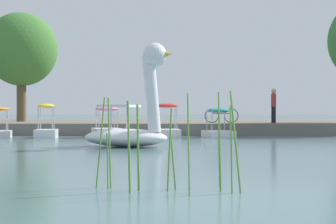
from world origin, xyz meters
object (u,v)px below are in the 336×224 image
at_px(pedal_boat_yellow, 46,128).
at_px(tree_sapling_by_fence, 21,50).
at_px(pedal_boat_red, 166,127).
at_px(person_on_path, 274,104).
at_px(pedal_boat_teal, 218,128).
at_px(swan_boat, 133,120).
at_px(bicycle_parked, 221,116).
at_px(pedal_boat_pink, 107,128).

distance_m(pedal_boat_yellow, tree_sapling_by_fence, 10.02).
xyz_separation_m(pedal_boat_red, person_on_path, (5.40, 3.49, 1.09)).
distance_m(pedal_boat_red, person_on_path, 6.52).
xyz_separation_m(pedal_boat_teal, tree_sapling_by_fence, (-11.18, 7.83, 4.39)).
xyz_separation_m(swan_boat, tree_sapling_by_fence, (-7.91, 15.14, 3.94)).
bearing_deg(pedal_boat_red, pedal_boat_yellow, -174.33).
height_order(pedal_boat_red, person_on_path, person_on_path).
relative_size(pedal_boat_red, person_on_path, 1.19).
height_order(swan_boat, pedal_boat_yellow, swan_boat).
bearing_deg(person_on_path, pedal_boat_yellow, -159.55).
bearing_deg(pedal_boat_yellow, swan_boat, -56.64).
distance_m(pedal_boat_yellow, bicycle_parked, 9.21).
bearing_deg(pedal_boat_teal, pedal_boat_pink, -178.02).
bearing_deg(bicycle_parked, pedal_boat_pink, -144.04).
bearing_deg(pedal_boat_yellow, bicycle_parked, 27.78).
bearing_deg(swan_boat, pedal_boat_teal, 65.90).
height_order(pedal_boat_red, pedal_boat_pink, pedal_boat_red).
xyz_separation_m(swan_boat, pedal_boat_teal, (3.27, 7.32, -0.45)).
bearing_deg(bicycle_parked, person_on_path, -5.68).
bearing_deg(bicycle_parked, pedal_boat_teal, -95.75).
distance_m(tree_sapling_by_fence, bicycle_parked, 12.84).
xyz_separation_m(pedal_boat_red, bicycle_parked, (2.74, 3.75, 0.49)).
bearing_deg(swan_boat, pedal_boat_red, 82.93).
relative_size(swan_boat, pedal_boat_teal, 1.70).
bearing_deg(tree_sapling_by_fence, pedal_boat_yellow, -67.66).
height_order(pedal_boat_yellow, bicycle_parked, pedal_boat_yellow).
height_order(person_on_path, bicycle_parked, person_on_path).
relative_size(pedal_boat_red, tree_sapling_by_fence, 0.33).
bearing_deg(pedal_boat_red, bicycle_parked, 53.83).
bearing_deg(person_on_path, pedal_boat_teal, -130.79).
xyz_separation_m(tree_sapling_by_fence, person_on_path, (14.21, -4.31, -3.26)).
height_order(pedal_boat_yellow, person_on_path, person_on_path).
relative_size(pedal_boat_yellow, tree_sapling_by_fence, 0.29).
height_order(swan_boat, person_on_path, swan_boat).
relative_size(pedal_boat_teal, tree_sapling_by_fence, 0.31).
distance_m(pedal_boat_teal, pedal_boat_red, 2.36).
height_order(pedal_boat_red, pedal_boat_yellow, pedal_boat_red).
distance_m(pedal_boat_red, bicycle_parked, 4.67).
relative_size(swan_boat, pedal_boat_yellow, 1.81).
xyz_separation_m(swan_boat, pedal_boat_pink, (-1.80, 7.14, -0.47)).
bearing_deg(tree_sapling_by_fence, swan_boat, -62.42).
height_order(tree_sapling_by_fence, person_on_path, tree_sapling_by_fence).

